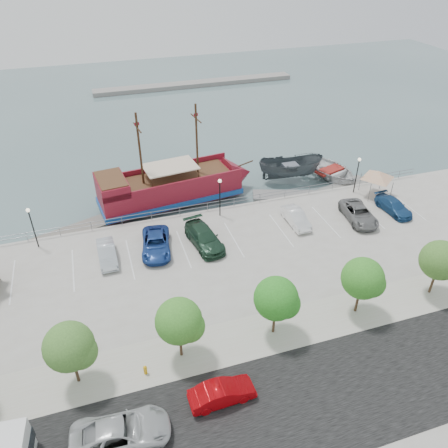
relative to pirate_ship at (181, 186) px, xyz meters
name	(u,v)px	position (x,y,z in m)	size (l,w,h in m)	color
ground	(240,260)	(2.75, -12.36, -1.93)	(160.00, 160.00, 0.00)	#496063
street	(324,396)	(2.75, -28.36, -0.92)	(100.00, 8.00, 0.04)	black
sidewalk	(285,328)	(2.75, -22.36, -0.92)	(100.00, 4.00, 0.05)	#A59E8C
seawall_railing	(216,205)	(2.75, -4.56, -0.41)	(50.00, 0.06, 1.00)	slate
far_shore	(195,84)	(12.75, 42.64, -1.53)	(40.00, 3.00, 0.80)	gray
pirate_ship	(181,186)	(0.00, 0.00, 0.00)	(18.52, 7.00, 11.55)	maroon
patrol_boat	(290,170)	(13.77, 0.57, -0.42)	(2.94, 7.83, 3.03)	#414A4F
speedboat	(330,172)	(18.93, -0.22, -1.11)	(5.69, 7.96, 1.65)	silver
dock_west	(71,233)	(-12.43, -3.16, -1.71)	(7.68, 2.19, 0.44)	slate
dock_mid	(287,196)	(11.74, -3.16, -1.71)	(7.83, 2.24, 0.45)	slate
dock_east	(343,187)	(19.20, -3.16, -1.73)	(6.99, 2.00, 0.40)	slate
canopy_tent	(379,171)	(20.64, -7.06, 2.05)	(4.72, 4.72, 3.43)	slate
street_van	(121,433)	(-9.97, -27.39, -0.13)	(2.66, 5.76, 1.60)	#ADB0B1
street_sedan	(222,393)	(-3.58, -26.61, -0.23)	(1.49, 4.27, 1.41)	#A7040A
fire_hydrant	(145,370)	(-7.91, -23.16, -0.53)	(0.26, 0.26, 0.75)	#D2970E
lamp_post_left	(31,221)	(-15.25, -5.86, 2.01)	(0.36, 0.36, 4.28)	black
lamp_post_mid	(220,191)	(2.75, -5.86, 2.01)	(0.36, 0.36, 4.28)	black
lamp_post_right	(358,169)	(18.75, -5.86, 2.01)	(0.36, 0.36, 4.28)	black
tree_b	(72,348)	(-12.10, -22.43, 2.36)	(3.30, 3.20, 5.00)	#473321
tree_c	(181,322)	(-5.10, -22.43, 2.36)	(3.30, 3.20, 5.00)	#473321
tree_d	(278,300)	(1.90, -22.43, 2.36)	(3.30, 3.20, 5.00)	#473321
tree_e	(365,280)	(8.90, -22.43, 2.36)	(3.30, 3.20, 5.00)	#473321
tree_f	(442,261)	(15.90, -22.43, 2.36)	(3.30, 3.20, 5.00)	#473321
parked_car_b	(107,253)	(-9.17, -9.85, -0.21)	(1.54, 4.42, 1.46)	silver
parked_car_c	(156,244)	(-4.70, -9.81, -0.16)	(2.55, 5.53, 1.54)	navy
parked_car_d	(204,237)	(-0.20, -10.29, -0.10)	(2.33, 5.73, 1.66)	#1F3E2B
parked_car_f	(296,218)	(9.63, -9.70, -0.20)	(1.54, 4.42, 1.46)	white
parked_car_g	(359,214)	(16.08, -11.00, -0.18)	(2.50, 5.41, 1.50)	slate
parked_car_h	(394,206)	(20.48, -10.75, -0.25)	(1.90, 4.68, 1.36)	navy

